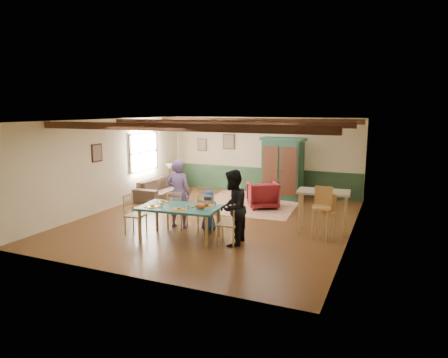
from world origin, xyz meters
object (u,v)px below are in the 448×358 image
at_px(dining_chair_far_right, 208,212).
at_px(person_man, 179,194).
at_px(dining_chair_far_left, 177,210).
at_px(dining_chair_end_left, 136,214).
at_px(table_lamp, 169,170).
at_px(armchair, 263,195).
at_px(armoire, 282,169).
at_px(dining_table, 180,223).
at_px(counter_table, 323,211).
at_px(cat, 201,206).
at_px(person_child, 209,210).
at_px(end_table, 170,184).
at_px(dining_chair_end_right, 228,223).
at_px(bar_stool_left, 321,214).
at_px(bar_stool_right, 328,217).
at_px(person_woman, 232,208).
at_px(sofa, 161,188).

relative_size(dining_chair_far_right, person_man, 0.55).
height_order(dining_chair_far_left, dining_chair_end_left, same).
relative_size(dining_chair_far_right, table_lamp, 2.03).
bearing_deg(armchair, armoire, -127.41).
bearing_deg(dining_table, armoire, 78.03).
height_order(dining_table, counter_table, counter_table).
xyz_separation_m(dining_chair_far_right, cat, (0.22, -0.82, 0.37)).
bearing_deg(person_child, dining_table, 63.43).
bearing_deg(end_table, dining_chair_end_right, -47.08).
bearing_deg(dining_chair_far_right, dining_chair_end_right, 136.17).
xyz_separation_m(dining_chair_far_left, armchair, (1.32, 2.90, -0.08)).
xyz_separation_m(armchair, bar_stool_left, (2.16, -2.34, 0.20)).
bearing_deg(cat, dining_chair_end_left, 176.63).
distance_m(armchair, bar_stool_right, 3.24).
bearing_deg(dining_chair_far_left, dining_chair_end_left, 43.83).
height_order(dining_table, dining_chair_far_left, dining_chair_far_left).
distance_m(person_woman, table_lamp, 6.34).
relative_size(dining_chair_far_right, bar_stool_right, 0.93).
relative_size(dining_chair_end_right, bar_stool_right, 0.93).
height_order(dining_chair_end_right, bar_stool_left, bar_stool_left).
xyz_separation_m(dining_chair_end_left, person_child, (1.51, 0.94, 0.03)).
height_order(person_man, person_child, person_man).
relative_size(dining_chair_far_right, armoire, 0.47).
xyz_separation_m(person_man, bar_stool_left, (3.49, 0.48, -0.27)).
height_order(sofa, bar_stool_right, bar_stool_right).
relative_size(person_woman, bar_stool_left, 1.38).
relative_size(person_woman, person_child, 1.64).
relative_size(person_man, armoire, 0.85).
bearing_deg(sofa, end_table, 13.84).
bearing_deg(cat, table_lamp, 122.99).
bearing_deg(armoire, dining_chair_end_right, -81.14).
bearing_deg(bar_stool_right, person_child, -178.03).
bearing_deg(person_woman, dining_chair_end_right, -90.00).
distance_m(dining_chair_end_left, dining_chair_end_right, 2.35).
xyz_separation_m(cat, counter_table, (2.38, 1.91, -0.34)).
distance_m(dining_chair_far_left, dining_chair_far_right, 0.82).
height_order(person_child, table_lamp, person_child).
bearing_deg(counter_table, dining_table, -147.92).
distance_m(dining_table, bar_stool_left, 3.27).
height_order(person_child, cat, person_child).
xyz_separation_m(person_child, table_lamp, (-3.44, 3.84, 0.25)).
distance_m(dining_chair_end_right, bar_stool_right, 2.33).
xyz_separation_m(counter_table, bar_stool_right, (0.21, -0.53, 0.01)).
distance_m(cat, armoire, 5.10).
relative_size(armchair, table_lamp, 1.87).
bearing_deg(person_man, armoire, -114.68).
bearing_deg(counter_table, cat, -141.35).
bearing_deg(dining_chair_end_right, person_child, -136.85).
bearing_deg(dining_chair_far_right, armchair, -104.80).
bearing_deg(bar_stool_left, table_lamp, 150.83).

